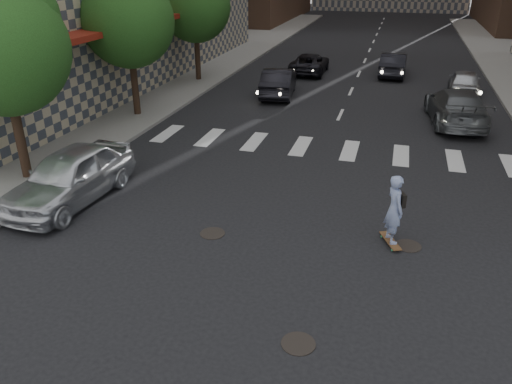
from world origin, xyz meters
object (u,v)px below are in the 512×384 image
tree_a (4,42)px  silver_sedan (70,176)px  traffic_car_a (279,82)px  traffic_car_b (456,106)px  skateboarder (395,209)px  traffic_car_c (310,63)px  traffic_car_e (393,64)px  traffic_car_d (464,82)px  tree_c (197,3)px  tree_b (130,16)px

tree_a → silver_sedan: size_ratio=1.33×
traffic_car_a → traffic_car_b: 9.54m
skateboarder → silver_sedan: size_ratio=0.40×
skateboarder → traffic_car_c: (-6.07, 21.31, -0.40)m
silver_sedan → traffic_car_e: bearing=71.2°
traffic_car_b → traffic_car_d: size_ratio=1.36×
traffic_car_e → traffic_car_c: bearing=8.5°
tree_a → tree_c: (0.00, 16.00, 0.00)m
silver_sedan → traffic_car_a: 15.18m
tree_a → skateboarder: size_ratio=3.28×
skateboarder → traffic_car_d: 18.32m
silver_sedan → traffic_car_b: silver_sedan is taller
tree_b → traffic_car_b: (14.73, 2.86, -3.83)m
tree_a → tree_b: same height
tree_c → traffic_car_e: 13.17m
tree_a → traffic_car_a: tree_a is taller
tree_b → skateboarder: 15.73m
silver_sedan → traffic_car_c: 21.63m
tree_c → traffic_car_a: 7.20m
tree_a → silver_sedan: 4.66m
silver_sedan → traffic_car_b: size_ratio=0.89×
traffic_car_c → tree_a: bearing=72.3°
tree_c → tree_b: bearing=-90.0°
traffic_car_d → traffic_car_a: bearing=21.7°
tree_a → skateboarder: tree_a is taller
tree_a → tree_c: size_ratio=1.00×
traffic_car_b → skateboarder: bearing=73.1°
silver_sedan → traffic_car_a: size_ratio=1.06×
traffic_car_e → traffic_car_d: bearing=136.4°
traffic_car_a → traffic_car_e: traffic_car_a is taller
tree_a → traffic_car_b: size_ratio=1.18×
tree_b → traffic_car_a: bearing=45.4°
silver_sedan → traffic_car_e: 23.83m
silver_sedan → traffic_car_b: (12.28, 12.00, -0.03)m
tree_c → skateboarder: (12.28, -17.14, -3.59)m
tree_b → traffic_car_a: (5.62, 5.71, -3.88)m
silver_sedan → traffic_car_a: bearing=81.7°
traffic_car_c → traffic_car_e: (5.40, 0.69, 0.09)m
skateboarder → traffic_car_d: skateboarder is taller
tree_a → traffic_car_c: tree_a is taller
tree_c → traffic_car_b: size_ratio=1.18×
traffic_car_a → tree_c: bearing=-29.2°
traffic_car_a → tree_b: bearing=38.4°
tree_b → skateboarder: (12.28, -9.14, -3.59)m
tree_a → traffic_car_a: size_ratio=1.41×
tree_a → traffic_car_b: 18.70m
traffic_car_c → traffic_car_d: traffic_car_d is taller
tree_c → traffic_car_c: size_ratio=1.40×
silver_sedan → traffic_car_b: 17.17m
tree_c → skateboarder: bearing=-54.4°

